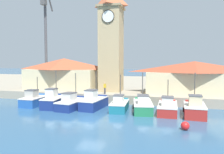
# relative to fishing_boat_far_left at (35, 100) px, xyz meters

# --- Properties ---
(ground_plane) EXTENTS (300.00, 300.00, 0.00)m
(ground_plane) POSITION_rel_fishing_boat_far_left_xyz_m (9.59, -5.06, -0.74)
(ground_plane) COLOR #2D567A
(quay_wharf) EXTENTS (120.00, 40.00, 1.20)m
(quay_wharf) POSITION_rel_fishing_boat_far_left_xyz_m (9.59, 23.50, -0.14)
(quay_wharf) COLOR #9E937F
(quay_wharf) RESTS_ON ground
(fishing_boat_far_left) EXTENTS (2.21, 4.24, 3.68)m
(fishing_boat_far_left) POSITION_rel_fishing_boat_far_left_xyz_m (0.00, 0.00, 0.00)
(fishing_boat_far_left) COLOR #2356A8
(fishing_boat_far_left) RESTS_ON ground
(fishing_boat_left_outer) EXTENTS (2.19, 4.55, 4.52)m
(fishing_boat_left_outer) POSITION_rel_fishing_boat_far_left_xyz_m (3.05, -0.47, 0.10)
(fishing_boat_left_outer) COLOR navy
(fishing_boat_left_outer) RESTS_ON ground
(fishing_boat_left_inner) EXTENTS (2.63, 5.30, 4.29)m
(fishing_boat_left_inner) POSITION_rel_fishing_boat_far_left_xyz_m (5.60, -0.54, -0.04)
(fishing_boat_left_inner) COLOR navy
(fishing_boat_left_inner) RESTS_ON ground
(fishing_boat_mid_left) EXTENTS (2.35, 4.95, 4.56)m
(fishing_boat_mid_left) POSITION_rel_fishing_boat_far_left_xyz_m (8.05, 0.16, 0.07)
(fishing_boat_mid_left) COLOR navy
(fishing_boat_mid_left) RESTS_ON ground
(fishing_boat_center) EXTENTS (2.12, 4.58, 4.15)m
(fishing_boat_center) POSITION_rel_fishing_boat_far_left_xyz_m (11.28, -0.02, -0.07)
(fishing_boat_center) COLOR #196B7F
(fishing_boat_center) RESTS_ON ground
(fishing_boat_mid_right) EXTENTS (2.88, 5.44, 4.43)m
(fishing_boat_mid_right) POSITION_rel_fishing_boat_far_left_xyz_m (13.96, 0.07, -0.04)
(fishing_boat_mid_right) COLOR #237A4C
(fishing_boat_mid_right) RESTS_ON ground
(fishing_boat_right_inner) EXTENTS (2.16, 5.02, 3.67)m
(fishing_boat_right_inner) POSITION_rel_fishing_boat_far_left_xyz_m (16.70, -0.12, -0.06)
(fishing_boat_right_inner) COLOR #AD2823
(fishing_boat_right_inner) RESTS_ON ground
(fishing_boat_right_outer) EXTENTS (2.29, 4.31, 4.53)m
(fishing_boat_right_outer) POSITION_rel_fishing_boat_far_left_xyz_m (19.43, -0.73, 0.06)
(fishing_boat_right_outer) COLOR #AD2823
(fishing_boat_right_outer) RESTS_ON ground
(clock_tower) EXTENTS (3.72, 3.72, 16.99)m
(clock_tower) POSITION_rel_fishing_boat_far_left_xyz_m (8.20, 7.59, 8.54)
(clock_tower) COLOR tan
(clock_tower) RESTS_ON quay_wharf
(warehouse_left) EXTENTS (12.11, 6.86, 5.06)m
(warehouse_left) POSITION_rel_fishing_boat_far_left_xyz_m (-0.26, 8.69, 3.05)
(warehouse_left) COLOR beige
(warehouse_left) RESTS_ON quay_wharf
(warehouse_right) EXTENTS (13.27, 5.47, 4.55)m
(warehouse_right) POSITION_rel_fishing_boat_far_left_xyz_m (20.18, 7.55, 2.79)
(warehouse_right) COLOR beige
(warehouse_right) RESTS_ON quay_wharf
(port_crane_near) EXTENTS (3.50, 8.63, 21.33)m
(port_crane_near) POSITION_rel_fishing_boat_far_left_xyz_m (-8.59, 16.87, 8.34)
(port_crane_near) COLOR #353539
(port_crane_near) RESTS_ON quay_wharf
(mooring_buoy) EXTENTS (0.71, 0.71, 0.71)m
(mooring_buoy) POSITION_rel_fishing_boat_far_left_xyz_m (18.19, -5.83, -0.38)
(mooring_buoy) COLOR red
(mooring_buoy) RESTS_ON ground
(dock_worker_near_tower) EXTENTS (0.34, 0.22, 1.62)m
(dock_worker_near_tower) POSITION_rel_fishing_boat_far_left_xyz_m (8.18, 4.34, 1.31)
(dock_worker_near_tower) COLOR #33333D
(dock_worker_near_tower) RESTS_ON quay_wharf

